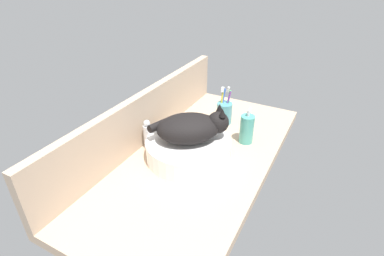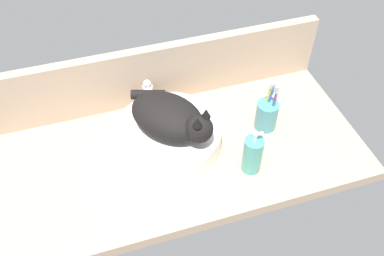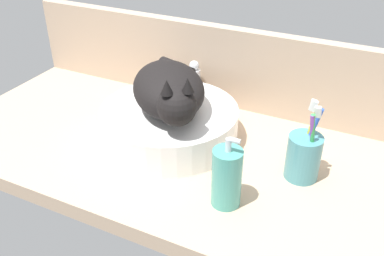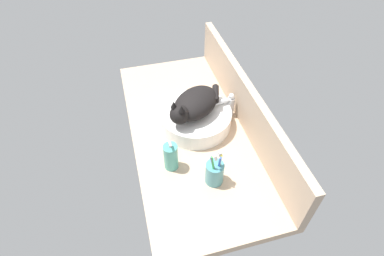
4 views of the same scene
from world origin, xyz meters
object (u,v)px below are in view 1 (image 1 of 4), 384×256
(sink_basin, at_px, (188,149))
(faucet, at_px, (150,134))
(toothbrush_cup, at_px, (224,112))
(cat, at_px, (192,127))
(soap_dispenser, at_px, (247,129))

(sink_basin, relative_size, faucet, 2.54)
(sink_basin, distance_m, toothbrush_cup, 0.34)
(sink_basin, bearing_deg, cat, -49.17)
(cat, height_order, faucet, cat)
(sink_basin, height_order, soap_dispenser, soap_dispenser)
(sink_basin, bearing_deg, toothbrush_cup, -2.39)
(soap_dispenser, distance_m, toothbrush_cup, 0.20)
(cat, distance_m, faucet, 0.20)
(cat, bearing_deg, faucet, 98.75)
(toothbrush_cup, bearing_deg, cat, 179.33)
(cat, distance_m, soap_dispenser, 0.28)
(sink_basin, bearing_deg, faucet, 96.38)
(cat, bearing_deg, sink_basin, 130.83)
(faucet, bearing_deg, sink_basin, -83.62)
(toothbrush_cup, bearing_deg, sink_basin, 177.61)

